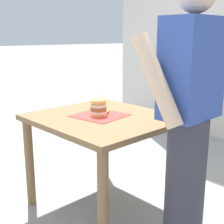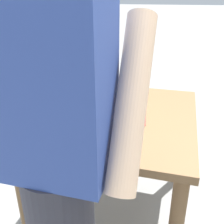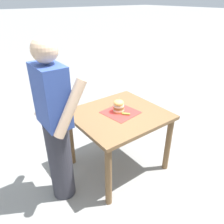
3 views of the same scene
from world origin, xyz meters
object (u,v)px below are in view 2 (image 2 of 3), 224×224
patio_table (116,131)px  diner_across_table (57,171)px  sandwich (112,99)px  pickle_spear (131,110)px

patio_table → diner_across_table: bearing=89.2°
sandwich → diner_across_table: diner_across_table is taller
pickle_spear → diner_across_table: 0.80m
patio_table → pickle_spear: pickle_spear is taller
patio_table → sandwich: bearing=-30.9°
sandwich → diner_across_table: 0.77m
sandwich → diner_across_table: size_ratio=0.11×
sandwich → pickle_spear: bearing=-170.1°
diner_across_table → sandwich: bearing=-88.6°
sandwich → pickle_spear: 0.13m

